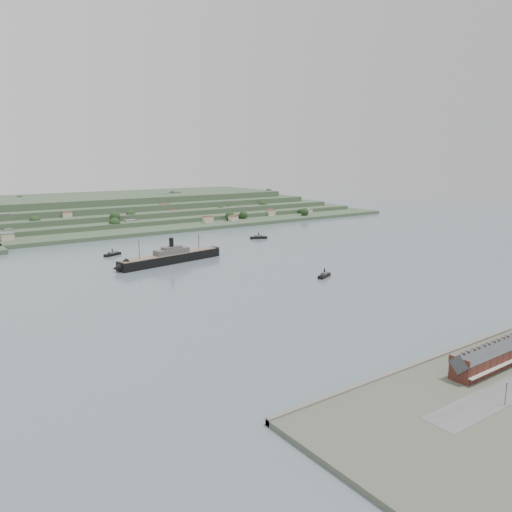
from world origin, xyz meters
TOP-DOWN VIEW (x-y plane):
  - ground at (0.00, 0.00)m, footprint 1400.00×1400.00m
  - terrace_row at (-10.00, -168.02)m, footprint 55.60×9.80m
  - far_peninsula at (27.91, 393.10)m, footprint 760.00×309.00m
  - steamship at (-29.49, 90.57)m, footprint 99.57×27.33m
  - tugboat at (39.77, -15.03)m, footprint 14.58×9.11m
  - ferry_west at (-53.65, 147.18)m, footprint 16.48×10.15m
  - ferry_east at (99.99, 147.30)m, footprint 17.83×11.19m

SIDE VIEW (x-z plane):
  - ground at x=0.00m, z-range 0.00..0.00m
  - ferry_west at x=-53.65m, z-range -1.55..4.44m
  - tugboat at x=39.77m, z-range -1.64..4.77m
  - ferry_east at x=99.99m, z-range -1.68..4.81m
  - steamship at x=-29.49m, z-range -7.57..16.43m
  - terrace_row at x=-10.00m, z-range 1.30..12.38m
  - far_peninsula at x=27.91m, z-range -3.12..26.88m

